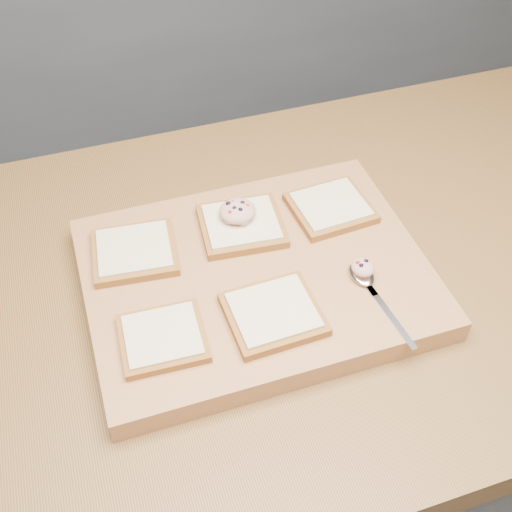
{
  "coord_description": "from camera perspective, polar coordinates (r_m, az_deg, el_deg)",
  "views": [
    {
      "loc": [
        -0.36,
        -0.62,
        1.63
      ],
      "look_at": [
        -0.16,
        -0.02,
        0.97
      ],
      "focal_mm": 45.0,
      "sensor_mm": 36.0,
      "label": 1
    }
  ],
  "objects": [
    {
      "name": "island_counter",
      "position": [
        1.38,
        6.18,
        -12.56
      ],
      "size": [
        2.0,
        0.8,
        0.9
      ],
      "color": "slate",
      "rests_on": "ground"
    },
    {
      "name": "cutting_board",
      "position": [
        0.95,
        -0.0,
        -1.92
      ],
      "size": [
        0.49,
        0.37,
        0.04
      ],
      "primitive_type": "cube",
      "color": "#AC7749",
      "rests_on": "island_counter"
    },
    {
      "name": "bread_near_left",
      "position": [
        0.86,
        -8.3,
        -7.19
      ],
      "size": [
        0.12,
        0.11,
        0.02
      ],
      "color": "brown",
      "rests_on": "cutting_board"
    },
    {
      "name": "bread_near_center",
      "position": [
        0.87,
        1.55,
        -5.13
      ],
      "size": [
        0.13,
        0.12,
        0.02
      ],
      "color": "brown",
      "rests_on": "cutting_board"
    },
    {
      "name": "bread_far_right",
      "position": [
        1.02,
        6.65,
        4.32
      ],
      "size": [
        0.13,
        0.12,
        0.02
      ],
      "color": "brown",
      "rests_on": "cutting_board"
    },
    {
      "name": "ground",
      "position": [
        1.78,
        4.96,
        -20.02
      ],
      "size": [
        4.0,
        4.0,
        0.0
      ],
      "primitive_type": "plane",
      "color": "#515459",
      "rests_on": "ground"
    },
    {
      "name": "spoon_salad",
      "position": [
        0.92,
        9.47,
        -0.98
      ],
      "size": [
        0.03,
        0.04,
        0.02
      ],
      "color": "#DAA38C",
      "rests_on": "spoon"
    },
    {
      "name": "tuna_salad_dollop",
      "position": [
        0.98,
        -1.66,
        4.03
      ],
      "size": [
        0.06,
        0.05,
        0.03
      ],
      "color": "#DAA38C",
      "rests_on": "bread_far_center"
    },
    {
      "name": "bread_far_center",
      "position": [
        0.99,
        -1.29,
        2.77
      ],
      "size": [
        0.13,
        0.12,
        0.02
      ],
      "color": "brown",
      "rests_on": "cutting_board"
    },
    {
      "name": "back_counter",
      "position": [
        2.38,
        -7.66,
        17.18
      ],
      "size": [
        3.6,
        0.62,
        0.94
      ],
      "color": "slate",
      "rests_on": "ground"
    },
    {
      "name": "spoon",
      "position": [
        0.93,
        9.73,
        -2.13
      ],
      "size": [
        0.04,
        0.16,
        0.01
      ],
      "color": "silver",
      "rests_on": "cutting_board"
    },
    {
      "name": "bread_far_left",
      "position": [
        0.96,
        -10.76,
        0.4
      ],
      "size": [
        0.13,
        0.12,
        0.02
      ],
      "color": "brown",
      "rests_on": "cutting_board"
    }
  ]
}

